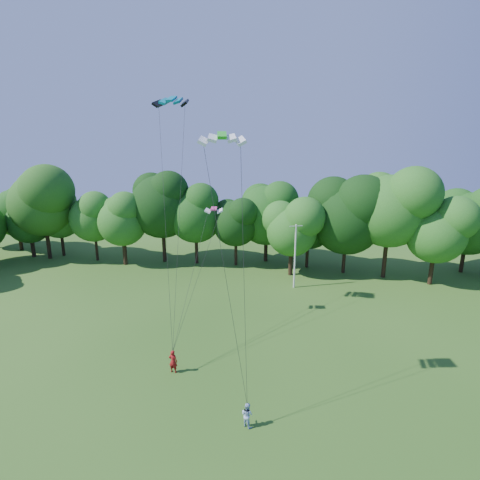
# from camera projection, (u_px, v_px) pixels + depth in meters

# --- Properties ---
(utility_pole) EXTENTS (1.40, 0.69, 7.49)m
(utility_pole) POSITION_uv_depth(u_px,v_px,m) (295.00, 255.00, 42.46)
(utility_pole) COLOR silver
(utility_pole) RESTS_ON ground
(kite_flyer_left) EXTENTS (0.67, 0.46, 1.77)m
(kite_flyer_left) POSITION_uv_depth(u_px,v_px,m) (173.00, 361.00, 27.18)
(kite_flyer_left) COLOR maroon
(kite_flyer_left) RESTS_ON ground
(kite_flyer_right) EXTENTS (0.94, 0.87, 1.54)m
(kite_flyer_right) POSITION_uv_depth(u_px,v_px,m) (247.00, 415.00, 22.03)
(kite_flyer_right) COLOR #A6C2E6
(kite_flyer_right) RESTS_ON ground
(kite_teal) EXTENTS (3.01, 1.35, 0.64)m
(kite_teal) POSITION_uv_depth(u_px,v_px,m) (171.00, 99.00, 32.13)
(kite_teal) COLOR #047289
(kite_teal) RESTS_ON ground
(kite_green) EXTENTS (2.83, 1.81, 0.47)m
(kite_green) POSITION_uv_depth(u_px,v_px,m) (222.00, 135.00, 20.84)
(kite_green) COLOR green
(kite_green) RESTS_ON ground
(kite_pink) EXTENTS (1.73, 1.04, 0.27)m
(kite_pink) POSITION_uv_depth(u_px,v_px,m) (214.00, 209.00, 33.35)
(kite_pink) COLOR #C93879
(kite_pink) RESTS_ON ground
(tree_back_west) EXTENTS (9.77, 9.77, 14.21)m
(tree_back_west) POSITION_uv_depth(u_px,v_px,m) (42.00, 198.00, 52.02)
(tree_back_west) COLOR #352615
(tree_back_west) RESTS_ON ground
(tree_back_center) EXTENTS (7.58, 7.58, 11.02)m
(tree_back_center) POSITION_uv_depth(u_px,v_px,m) (309.00, 217.00, 48.85)
(tree_back_center) COLOR black
(tree_back_center) RESTS_ON ground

